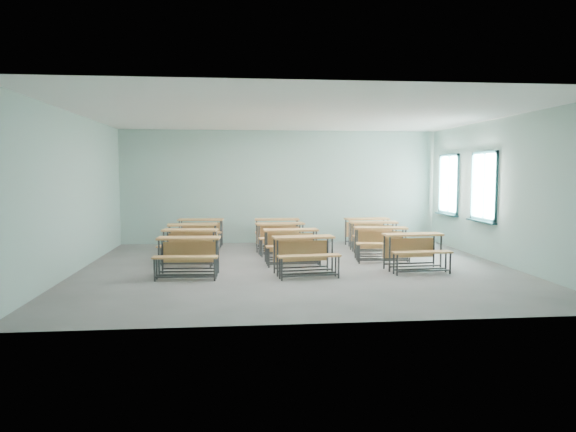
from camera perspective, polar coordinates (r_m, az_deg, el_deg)
The scene contains 13 objects.
room at distance 10.75m, azimuth 1.42°, elevation 2.66°, with size 9.04×8.04×3.24m.
desk_unit_r0c0 at distance 10.14m, azimuth -11.03°, elevation -3.77°, with size 1.25×0.88×0.75m.
desk_unit_r0c1 at distance 10.09m, azimuth 1.85°, elevation -3.72°, with size 1.29×0.94×0.75m.
desk_unit_r0c2 at distance 10.85m, azimuth 13.89°, elevation -3.26°, with size 1.26×0.89×0.75m.
desk_unit_r1c0 at distance 11.53m, azimuth -10.92°, elevation -2.72°, with size 1.30×0.96×0.75m.
desk_unit_r1c1 at distance 11.35m, azimuth 0.38°, elevation -2.76°, with size 1.24×0.86×0.75m.
desk_unit_r1c2 at distance 11.95m, azimuth 10.30°, elevation -2.45°, with size 1.29×0.94×0.75m.
desk_unit_r2c0 at distance 12.73m, azimuth -10.55°, elevation -2.01°, with size 1.27×0.91×0.75m.
desk_unit_r2c1 at distance 12.72m, azimuth -0.80°, elevation -1.93°, with size 1.29×0.95×0.75m.
desk_unit_r2c2 at distance 13.27m, azimuth 9.55°, elevation -1.71°, with size 1.24×0.86×0.75m.
desk_unit_r3c0 at distance 14.04m, azimuth -9.72°, elevation -1.36°, with size 1.27×0.90×0.75m.
desk_unit_r3c1 at distance 13.91m, azimuth -1.21°, elevation -1.34°, with size 1.22×0.83×0.75m.
desk_unit_r3c2 at distance 14.24m, azimuth 8.89°, elevation -1.26°, with size 1.27×0.91×0.75m.
Camera 1 is at (-1.24, -10.63, 2.02)m, focal length 32.00 mm.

